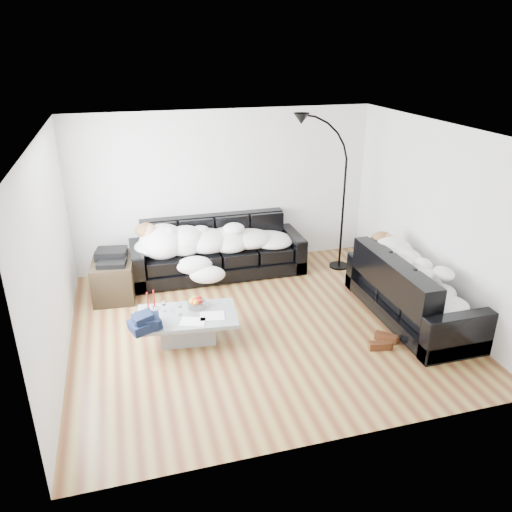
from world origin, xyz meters
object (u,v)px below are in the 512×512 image
object	(u,v)px
wine_glass_a	(164,306)
wine_glass_c	(180,309)
coffee_table	(188,327)
av_cabinet	(114,278)
candle_left	(148,302)
shoes	(383,341)
sofa_right	(413,288)
wine_glass_b	(157,312)
candle_right	(154,299)
sleeper_right	(415,275)
sofa_back	(218,248)
sleeper_back	(218,238)
stereo	(111,256)
fruit_bowl	(196,302)
floor_lamp	(343,203)

from	to	relation	value
wine_glass_a	wine_glass_c	xyz separation A→B (m)	(0.18, -0.14, 0.01)
coffee_table	av_cabinet	bearing A→B (deg)	120.09
candle_left	shoes	bearing A→B (deg)	-19.90
sofa_right	wine_glass_b	size ratio (longest dim) A/B	13.51
shoes	av_cabinet	bearing A→B (deg)	166.71
wine_glass_c	candle_right	xyz separation A→B (m)	(-0.29, 0.26, 0.04)
sleeper_right	coffee_table	xyz separation A→B (m)	(-3.08, 0.26, -0.47)
wine_glass_b	candle_right	size ratio (longest dim) A/B	0.63
sofa_back	sleeper_back	bearing A→B (deg)	-90.00
coffee_table	shoes	distance (m)	2.50
wine_glass_b	shoes	size ratio (longest dim) A/B	0.35
wine_glass_a	stereo	xyz separation A→B (m)	(-0.61, 1.36, 0.21)
sleeper_back	candle_left	xyz separation A→B (m)	(-1.25, -1.61, -0.16)
candle_left	sofa_right	bearing A→B (deg)	-7.78
sofa_back	wine_glass_c	bearing A→B (deg)	-114.97
fruit_bowl	candle_right	distance (m)	0.55
fruit_bowl	wine_glass_b	xyz separation A→B (m)	(-0.53, -0.15, 0.01)
stereo	sofa_right	bearing A→B (deg)	-14.07
sleeper_back	stereo	world-z (taller)	sleeper_back
candle_left	fruit_bowl	bearing A→B (deg)	-6.02
sofa_back	wine_glass_b	bearing A→B (deg)	-121.82
wine_glass_b	sofa_right	bearing A→B (deg)	-4.54
wine_glass_a	floor_lamp	size ratio (longest dim) A/B	0.07
av_cabinet	stereo	size ratio (longest dim) A/B	1.93
wine_glass_a	wine_glass_b	size ratio (longest dim) A/B	0.92
sleeper_back	stereo	size ratio (longest dim) A/B	5.36
sofa_back	wine_glass_c	xyz separation A→B (m)	(-0.87, -1.86, -0.00)
wine_glass_a	sleeper_right	bearing A→B (deg)	-7.12
stereo	floor_lamp	bearing A→B (deg)	11.17
candle_left	sleeper_right	bearing A→B (deg)	-7.78
sleeper_back	shoes	bearing A→B (deg)	-59.02
sofa_back	coffee_table	xyz separation A→B (m)	(-0.78, -1.88, -0.27)
coffee_table	wine_glass_b	world-z (taller)	wine_glass_b
wine_glass_c	candle_left	bearing A→B (deg)	151.20
sofa_right	wine_glass_b	world-z (taller)	sofa_right
fruit_bowl	stereo	size ratio (longest dim) A/B	0.55
sofa_right	sofa_back	bearing A→B (deg)	47.01
wine_glass_b	wine_glass_c	world-z (taller)	wine_glass_c
candle_left	sleeper_back	bearing A→B (deg)	52.18
candle_right	av_cabinet	world-z (taller)	candle_right
floor_lamp	stereo	bearing A→B (deg)	177.23
wine_glass_b	wine_glass_a	bearing A→B (deg)	53.72
fruit_bowl	candle_right	bearing A→B (deg)	167.80
sofa_back	wine_glass_b	world-z (taller)	sofa_back
sleeper_right	coffee_table	bearing A→B (deg)	85.21
wine_glass_a	wine_glass_b	distance (m)	0.18
sleeper_right	floor_lamp	distance (m)	1.93
candle_left	wine_glass_c	bearing A→B (deg)	-28.80
sofa_right	wine_glass_a	distance (m)	3.37
sleeper_right	shoes	distance (m)	1.08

